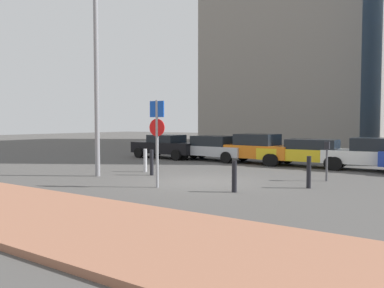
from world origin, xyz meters
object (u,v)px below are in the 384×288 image
(parked_car_yellow, at_px, (306,152))
(parking_sign_post, at_px, (157,133))
(parked_car_orange, at_px, (257,148))
(street_lamp, at_px, (96,57))
(parked_car_black, at_px, (166,146))
(parked_car_white, at_px, (373,154))
(traffic_bollard_mid, at_px, (152,163))
(traffic_bollard_near, at_px, (234,176))
(parked_car_silver, at_px, (213,148))
(parking_meter, at_px, (327,156))
(traffic_bollard_far, at_px, (309,172))
(traffic_bollard_edge, at_px, (145,160))

(parked_car_yellow, height_order, parking_sign_post, parking_sign_post)
(parked_car_orange, height_order, street_lamp, street_lamp)
(parked_car_black, xyz_separation_m, parked_car_yellow, (8.81, 0.14, -0.01))
(parked_car_white, xyz_separation_m, street_lamp, (-9.14, -8.42, 4.12))
(traffic_bollard_mid, bearing_deg, parked_car_yellow, 57.47)
(parked_car_yellow, relative_size, traffic_bollard_near, 4.46)
(parked_car_orange, relative_size, street_lamp, 0.49)
(traffic_bollard_mid, bearing_deg, parked_car_orange, 76.88)
(traffic_bollard_near, bearing_deg, parked_car_silver, 124.51)
(parked_car_yellow, bearing_deg, parking_sign_post, -103.54)
(street_lamp, relative_size, traffic_bollard_near, 8.41)
(parked_car_silver, xyz_separation_m, parked_car_yellow, (5.55, -0.19, -0.02))
(parking_meter, xyz_separation_m, traffic_bollard_mid, (-6.59, -2.45, -0.43))
(parking_sign_post, distance_m, traffic_bollard_far, 5.33)
(street_lamp, bearing_deg, parking_meter, 25.38)
(parked_car_yellow, xyz_separation_m, traffic_bollard_near, (0.43, -8.50, -0.24))
(parking_sign_post, xyz_separation_m, traffic_bollard_mid, (-2.17, 2.30, -1.35))
(parked_car_orange, distance_m, parking_meter, 6.71)
(parking_sign_post, bearing_deg, parked_car_silver, 109.69)
(parked_car_black, xyz_separation_m, traffic_bollard_near, (9.23, -8.36, -0.25))
(traffic_bollard_edge, bearing_deg, parked_car_yellow, 49.04)
(parked_car_yellow, height_order, parked_car_white, parked_car_white)
(parking_sign_post, height_order, parking_meter, parking_sign_post)
(parked_car_white, height_order, parking_meter, parked_car_white)
(traffic_bollard_near, relative_size, traffic_bollard_edge, 0.97)
(street_lamp, bearing_deg, parked_car_black, 108.60)
(parked_car_white, distance_m, traffic_bollard_far, 6.57)
(parked_car_orange, distance_m, traffic_bollard_edge, 6.78)
(parked_car_white, distance_m, parking_sign_post, 10.71)
(parked_car_orange, distance_m, street_lamp, 9.94)
(parked_car_white, bearing_deg, traffic_bollard_mid, -137.04)
(parked_car_white, relative_size, traffic_bollard_near, 4.27)
(parking_meter, distance_m, traffic_bollard_edge, 7.77)
(traffic_bollard_far, bearing_deg, parking_meter, 88.36)
(parked_car_yellow, bearing_deg, parked_car_silver, 178.01)
(parked_car_silver, distance_m, parking_sign_post, 9.99)
(parked_car_orange, relative_size, parking_meter, 2.80)
(parked_car_orange, distance_m, parked_car_white, 5.83)
(parked_car_black, height_order, parking_meter, parking_meter)
(parked_car_orange, height_order, parked_car_yellow, parked_car_orange)
(parked_car_silver, distance_m, traffic_bollard_far, 10.15)
(traffic_bollard_near, bearing_deg, street_lamp, 178.47)
(parking_sign_post, distance_m, parking_meter, 6.55)
(parked_car_black, distance_m, parking_sign_post, 11.23)
(parking_sign_post, bearing_deg, parked_car_yellow, 76.46)
(parking_sign_post, bearing_deg, parking_meter, 47.03)
(street_lamp, xyz_separation_m, traffic_bollard_far, (8.21, 1.92, -4.36))
(parking_meter, distance_m, traffic_bollard_mid, 7.04)
(parked_car_black, bearing_deg, parking_sign_post, -53.78)
(parked_car_black, xyz_separation_m, traffic_bollard_edge, (3.47, -6.01, -0.24))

